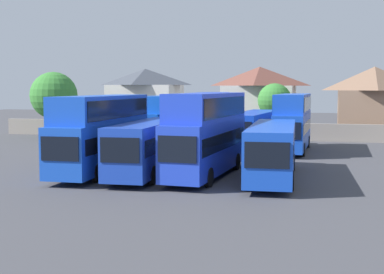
{
  "coord_description": "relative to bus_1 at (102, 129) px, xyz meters",
  "views": [
    {
      "loc": [
        9.04,
        -32.04,
        5.51
      ],
      "look_at": [
        0.0,
        3.0,
        2.18
      ],
      "focal_mm": 50.62,
      "sensor_mm": 36.0,
      "label": 1
    }
  ],
  "objects": [
    {
      "name": "house_terrace_left",
      "position": [
        -7.81,
        30.7,
        1.16
      ],
      "size": [
        8.43,
        6.98,
        7.78
      ],
      "color": "silver",
      "rests_on": "ground"
    },
    {
      "name": "depot_boundary_wall",
      "position": [
        5.35,
        24.25,
        -1.9
      ],
      "size": [
        56.0,
        0.5,
        1.8
      ],
      "primitive_type": "cube",
      "color": "gray",
      "rests_on": "ground"
    },
    {
      "name": "bus_7",
      "position": [
        7.84,
        14.63,
        -0.89
      ],
      "size": [
        3.5,
        12.14,
        3.35
      ],
      "rotation": [
        0.0,
        0.0,
        -1.65
      ],
      "color": "blue",
      "rests_on": "ground"
    },
    {
      "name": "bus_1",
      "position": [
        0.0,
        0.0,
        0.0
      ],
      "size": [
        2.89,
        12.02,
        4.98
      ],
      "rotation": [
        0.0,
        0.0,
        -1.54
      ],
      "color": "blue",
      "rests_on": "ground"
    },
    {
      "name": "tree_behind_wall",
      "position": [
        -15.1,
        21.25,
        1.79
      ],
      "size": [
        5.15,
        5.15,
        7.19
      ],
      "color": "brown",
      "rests_on": "ground"
    },
    {
      "name": "bus_5",
      "position": [
        0.34,
        14.2,
        -0.1
      ],
      "size": [
        3.28,
        12.07,
        4.78
      ],
      "rotation": [
        0.0,
        0.0,
        -1.64
      ],
      "color": "blue",
      "rests_on": "ground"
    },
    {
      "name": "ground",
      "position": [
        5.35,
        17.61,
        -2.8
      ],
      "size": [
        140.0,
        140.0,
        0.0
      ],
      "primitive_type": "plane",
      "color": "#424247"
    },
    {
      "name": "bus_6",
      "position": [
        3.97,
        14.04,
        0.04
      ],
      "size": [
        3.14,
        10.76,
        5.05
      ],
      "rotation": [
        0.0,
        0.0,
        -1.5
      ],
      "color": "blue",
      "rests_on": "ground"
    },
    {
      "name": "tree_left_of_lot",
      "position": [
        8.39,
        26.75,
        1.27
      ],
      "size": [
        3.69,
        3.69,
        5.95
      ],
      "color": "brown",
      "rests_on": "ground"
    },
    {
      "name": "bus_3",
      "position": [
        6.99,
        -0.09,
        0.09
      ],
      "size": [
        3.07,
        10.97,
        5.15
      ],
      "rotation": [
        0.0,
        0.0,
        -1.63
      ],
      "color": "blue",
      "rests_on": "ground"
    },
    {
      "name": "bus_2",
      "position": [
        3.33,
        -0.25,
        -0.89
      ],
      "size": [
        3.06,
        11.62,
        3.34
      ],
      "rotation": [
        0.0,
        0.0,
        -1.52
      ],
      "color": "blue",
      "rests_on": "ground"
    },
    {
      "name": "house_terrace_centre",
      "position": [
        6.09,
        31.87,
        1.25
      ],
      "size": [
        8.49,
        7.69,
        7.94
      ],
      "color": "silver",
      "rests_on": "ground"
    },
    {
      "name": "house_terrace_right",
      "position": [
        18.96,
        30.86,
        1.18
      ],
      "size": [
        8.1,
        7.62,
        7.8
      ],
      "color": "#9E7A60",
      "rests_on": "ground"
    },
    {
      "name": "bus_8",
      "position": [
        11.2,
        14.65,
        -0.03
      ],
      "size": [
        2.66,
        10.72,
        4.93
      ],
      "rotation": [
        0.0,
        0.0,
        -1.59
      ],
      "color": "blue",
      "rests_on": "ground"
    },
    {
      "name": "bus_4",
      "position": [
        11.03,
        -0.03,
        -0.92
      ],
      "size": [
        3.19,
        11.91,
        3.28
      ],
      "rotation": [
        0.0,
        0.0,
        -1.51
      ],
      "color": "blue",
      "rests_on": "ground"
    }
  ]
}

